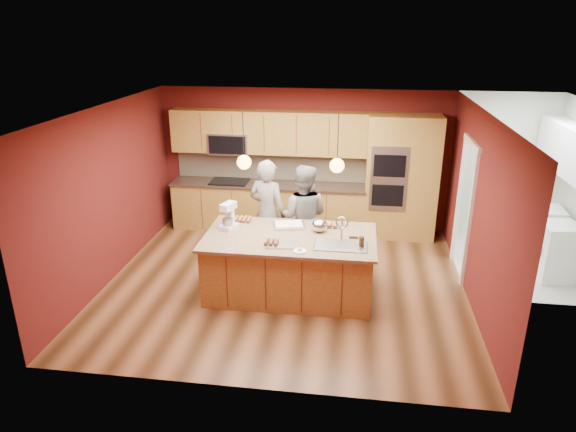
# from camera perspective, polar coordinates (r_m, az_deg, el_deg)

# --- Properties ---
(floor) EXTENTS (5.50, 5.50, 0.00)m
(floor) POSITION_cam_1_polar(r_m,az_deg,el_deg) (8.12, -0.31, -7.45)
(floor) COLOR #412712
(floor) RESTS_ON ground
(ceiling) EXTENTS (5.50, 5.50, 0.00)m
(ceiling) POSITION_cam_1_polar(r_m,az_deg,el_deg) (7.24, -0.35, 11.73)
(ceiling) COLOR white
(ceiling) RESTS_ON ground
(wall_back) EXTENTS (5.50, 0.00, 5.50)m
(wall_back) POSITION_cam_1_polar(r_m,az_deg,el_deg) (9.95, 1.74, 6.27)
(wall_back) COLOR #551613
(wall_back) RESTS_ON ground
(wall_front) EXTENTS (5.50, 0.00, 5.50)m
(wall_front) POSITION_cam_1_polar(r_m,az_deg,el_deg) (5.31, -4.20, -7.21)
(wall_front) COLOR #551613
(wall_front) RESTS_ON ground
(wall_left) EXTENTS (0.00, 5.00, 5.00)m
(wall_left) POSITION_cam_1_polar(r_m,az_deg,el_deg) (8.40, -19.25, 2.35)
(wall_left) COLOR #551613
(wall_left) RESTS_ON ground
(wall_right) EXTENTS (0.00, 5.00, 5.00)m
(wall_right) POSITION_cam_1_polar(r_m,az_deg,el_deg) (7.70, 20.38, 0.57)
(wall_right) COLOR #551613
(wall_right) RESTS_ON ground
(cabinet_run) EXTENTS (3.74, 0.64, 2.30)m
(cabinet_run) POSITION_cam_1_polar(r_m,az_deg,el_deg) (9.90, -2.37, 3.99)
(cabinet_run) COLOR olive
(cabinet_run) RESTS_ON floor
(oven_column) EXTENTS (1.30, 0.62, 2.30)m
(oven_column) POSITION_cam_1_polar(r_m,az_deg,el_deg) (9.69, 12.47, 4.17)
(oven_column) COLOR olive
(oven_column) RESTS_ON floor
(doorway_trim) EXTENTS (0.08, 1.11, 2.20)m
(doorway_trim) POSITION_cam_1_polar(r_m,az_deg,el_deg) (8.53, 18.96, 0.52)
(doorway_trim) COLOR white
(doorway_trim) RESTS_ON wall_right
(laundry_room) EXTENTS (2.60, 2.70, 2.70)m
(laundry_room) POSITION_cam_1_polar(r_m,az_deg,el_deg) (9.12, 29.25, 6.18)
(laundry_room) COLOR beige
(laundry_room) RESTS_ON ground
(pendant_left) EXTENTS (0.20, 0.20, 0.80)m
(pendant_left) POSITION_cam_1_polar(r_m,az_deg,el_deg) (7.23, -4.91, 6.00)
(pendant_left) COLOR black
(pendant_left) RESTS_ON ceiling
(pendant_right) EXTENTS (0.20, 0.20, 0.80)m
(pendant_right) POSITION_cam_1_polar(r_m,az_deg,el_deg) (7.06, 5.47, 5.63)
(pendant_right) COLOR black
(pendant_right) RESTS_ON ceiling
(island) EXTENTS (2.49, 1.40, 1.30)m
(island) POSITION_cam_1_polar(r_m,az_deg,el_deg) (7.65, 0.32, -5.35)
(island) COLOR olive
(island) RESTS_ON floor
(person_left) EXTENTS (0.76, 0.63, 1.80)m
(person_left) POSITION_cam_1_polar(r_m,az_deg,el_deg) (8.42, -2.27, 0.33)
(person_left) COLOR black
(person_left) RESTS_ON floor
(person_right) EXTENTS (0.91, 0.74, 1.74)m
(person_right) POSITION_cam_1_polar(r_m,az_deg,el_deg) (8.35, 1.68, -0.07)
(person_right) COLOR slate
(person_right) RESTS_ON floor
(stand_mixer) EXTENTS (0.29, 0.34, 0.40)m
(stand_mixer) POSITION_cam_1_polar(r_m,az_deg,el_deg) (7.75, -6.62, -0.15)
(stand_mixer) COLOR white
(stand_mixer) RESTS_ON island
(sheet_cake) EXTENTS (0.55, 0.46, 0.05)m
(sheet_cake) POSITION_cam_1_polar(r_m,az_deg,el_deg) (7.81, 0.10, -1.01)
(sheet_cake) COLOR silver
(sheet_cake) RESTS_ON island
(cooling_rack) EXTENTS (0.43, 0.33, 0.02)m
(cooling_rack) POSITION_cam_1_polar(r_m,az_deg,el_deg) (7.16, -0.91, -3.18)
(cooling_rack) COLOR #A2A4A8
(cooling_rack) RESTS_ON island
(mixing_bowl) EXTENTS (0.24, 0.24, 0.20)m
(mixing_bowl) POSITION_cam_1_polar(r_m,az_deg,el_deg) (7.61, 3.50, -1.06)
(mixing_bowl) COLOR #B7B9BF
(mixing_bowl) RESTS_ON island
(plate) EXTENTS (0.18, 0.18, 0.01)m
(plate) POSITION_cam_1_polar(r_m,az_deg,el_deg) (6.97, 1.32, -3.91)
(plate) COLOR white
(plate) RESTS_ON island
(tumbler) EXTENTS (0.07, 0.07, 0.14)m
(tumbler) POSITION_cam_1_polar(r_m,az_deg,el_deg) (7.17, 8.17, -2.85)
(tumbler) COLOR #34200F
(tumbler) RESTS_ON island
(phone) EXTENTS (0.13, 0.07, 0.01)m
(phone) POSITION_cam_1_polar(r_m,az_deg,el_deg) (7.46, 7.29, -2.38)
(phone) COLOR black
(phone) RESTS_ON island
(cupcakes_left) EXTENTS (0.28, 0.21, 0.06)m
(cupcakes_left) POSITION_cam_1_polar(r_m,az_deg,el_deg) (8.05, -5.05, -0.35)
(cupcakes_left) COLOR #B67841
(cupcakes_left) RESTS_ON island
(cupcakes_rack) EXTENTS (0.21, 0.21, 0.06)m
(cupcakes_rack) POSITION_cam_1_polar(r_m,az_deg,el_deg) (7.16, -1.84, -2.87)
(cupcakes_rack) COLOR #B67841
(cupcakes_rack) RESTS_ON island
(cupcakes_right) EXTENTS (0.26, 0.17, 0.08)m
(cupcakes_right) POSITION_cam_1_polar(r_m,az_deg,el_deg) (7.80, 5.30, -1.01)
(cupcakes_right) COLOR #B67841
(cupcakes_right) RESTS_ON island
(washer) EXTENTS (0.63, 0.65, 0.91)m
(washer) POSITION_cam_1_polar(r_m,az_deg,el_deg) (9.12, 27.60, -3.50)
(washer) COLOR white
(washer) RESTS_ON floor
(dryer) EXTENTS (0.61, 0.63, 0.93)m
(dryer) POSITION_cam_1_polar(r_m,az_deg,el_deg) (9.71, 26.29, -1.80)
(dryer) COLOR white
(dryer) RESTS_ON floor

